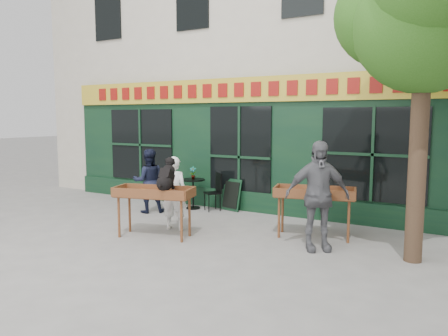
{
  "coord_description": "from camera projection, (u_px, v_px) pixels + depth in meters",
  "views": [
    {
      "loc": [
        5.12,
        -7.22,
        2.35
      ],
      "look_at": [
        0.61,
        0.5,
        1.29
      ],
      "focal_mm": 35.0,
      "sensor_mm": 36.0,
      "label": 1
    }
  ],
  "objects": [
    {
      "name": "bistro_chair_right",
      "position": [
        216.0,
        188.0,
        10.94
      ],
      "size": [
        0.51,
        0.51,
        0.95
      ],
      "rotation": [
        0.0,
        0.0,
        -0.64
      ],
      "color": "black",
      "rests_on": "ground"
    },
    {
      "name": "bistro_chair_left",
      "position": [
        170.0,
        186.0,
        11.36
      ],
      "size": [
        0.41,
        0.41,
        0.95
      ],
      "rotation": [
        0.0,
        0.0,
        1.71
      ],
      "color": "black",
      "rests_on": "ground"
    },
    {
      "name": "man_right",
      "position": [
        317.0,
        196.0,
        7.63
      ],
      "size": [
        1.21,
        1.03,
        1.94
      ],
      "primitive_type": "imported",
      "rotation": [
        0.0,
        0.0,
        0.59
      ],
      "color": "#57575C",
      "rests_on": "ground"
    },
    {
      "name": "street_tree",
      "position": [
        429.0,
        1.0,
        6.68
      ],
      "size": [
        3.05,
        2.9,
        5.6
      ],
      "color": "#382619",
      "rests_on": "ground"
    },
    {
      "name": "bistro_table",
      "position": [
        193.0,
        188.0,
        11.14
      ],
      "size": [
        0.6,
        0.6,
        0.76
      ],
      "color": "black",
      "rests_on": "ground"
    },
    {
      "name": "dog",
      "position": [
        166.0,
        173.0,
        8.21
      ],
      "size": [
        0.48,
        0.67,
        0.6
      ],
      "primitive_type": null,
      "rotation": [
        0.0,
        0.0,
        0.26
      ],
      "color": "black",
      "rests_on": "book_cart_center"
    },
    {
      "name": "book_cart_center",
      "position": [
        154.0,
        195.0,
        8.49
      ],
      "size": [
        1.61,
        0.98,
        0.99
      ],
      "rotation": [
        0.0,
        0.0,
        0.26
      ],
      "color": "brown",
      "rests_on": "ground"
    },
    {
      "name": "building",
      "position": [
        296.0,
        32.0,
        13.57
      ],
      "size": [
        14.0,
        7.26,
        10.0
      ],
      "color": "beige",
      "rests_on": "ground"
    },
    {
      "name": "woman",
      "position": [
        174.0,
        193.0,
        9.05
      ],
      "size": [
        0.64,
        0.5,
        1.54
      ],
      "primitive_type": "imported",
      "rotation": [
        0.0,
        0.0,
        3.4
      ],
      "color": "white",
      "rests_on": "ground"
    },
    {
      "name": "ground",
      "position": [
        186.0,
        231.0,
        9.03
      ],
      "size": [
        80.0,
        80.0,
        0.0
      ],
      "primitive_type": "plane",
      "color": "slate",
      "rests_on": "ground"
    },
    {
      "name": "potted_plant",
      "position": [
        193.0,
        173.0,
        11.09
      ],
      "size": [
        0.2,
        0.17,
        0.33
      ],
      "primitive_type": "imported",
      "rotation": [
        0.0,
        0.0,
        0.4
      ],
      "color": "gray",
      "rests_on": "bistro_table"
    },
    {
      "name": "chalkboard",
      "position": [
        231.0,
        195.0,
        10.95
      ],
      "size": [
        0.59,
        0.3,
        0.79
      ],
      "rotation": [
        0.0,
        0.0,
        -0.22
      ],
      "color": "black",
      "rests_on": "ground"
    },
    {
      "name": "book_cart_right",
      "position": [
        315.0,
        196.0,
        8.45
      ],
      "size": [
        1.61,
        0.96,
        0.99
      ],
      "rotation": [
        0.0,
        0.0,
        0.24
      ],
      "color": "brown",
      "rests_on": "ground"
    },
    {
      "name": "man_left",
      "position": [
        149.0,
        181.0,
        10.69
      ],
      "size": [
        0.96,
        0.95,
        1.57
      ],
      "primitive_type": "imported",
      "rotation": [
        0.0,
        0.0,
        3.89
      ],
      "color": "black",
      "rests_on": "ground"
    }
  ]
}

